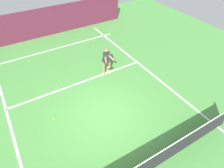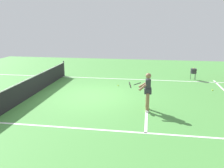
% 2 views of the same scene
% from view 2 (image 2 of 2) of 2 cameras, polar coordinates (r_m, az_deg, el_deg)
% --- Properties ---
extents(ground_plane, '(23.55, 23.55, 0.00)m').
position_cam_2_polar(ground_plane, '(11.55, -4.34, -2.82)').
color(ground_plane, '#4C9342').
extents(service_line_marking, '(7.29, 0.10, 0.01)m').
position_cam_2_polar(service_line_marking, '(11.26, 8.50, -3.39)').
color(service_line_marking, white).
rests_on(service_line_marking, ground).
extents(sideline_left_marking, '(0.10, 16.11, 0.01)m').
position_cam_2_polar(sideline_left_marking, '(8.28, -10.20, -10.34)').
color(sideline_left_marking, white).
rests_on(sideline_left_marking, ground).
extents(sideline_right_marking, '(0.10, 16.11, 0.01)m').
position_cam_2_polar(sideline_right_marking, '(14.99, -1.17, 1.37)').
color(sideline_right_marking, white).
rests_on(sideline_right_marking, ground).
extents(court_net, '(7.97, 0.08, 1.00)m').
position_cam_2_polar(court_net, '(12.43, -17.84, 0.01)').
color(court_net, '#4C4C51').
rests_on(court_net, ground).
extents(tennis_player, '(0.76, 0.95, 1.55)m').
position_cam_2_polar(tennis_player, '(9.49, 8.47, -1.51)').
color(tennis_player, '#8C6647').
rests_on(tennis_player, ground).
extents(tennis_ball_near, '(0.07, 0.07, 0.07)m').
position_cam_2_polar(tennis_ball_near, '(13.40, 23.14, -1.36)').
color(tennis_ball_near, '#D1E533').
rests_on(tennis_ball_near, ground).
extents(tennis_ball_mid, '(0.07, 0.07, 0.07)m').
position_cam_2_polar(tennis_ball_mid, '(13.04, 8.38, -0.71)').
color(tennis_ball_mid, '#D1E533').
rests_on(tennis_ball_mid, ground).
extents(tennis_ball_far, '(0.07, 0.07, 0.07)m').
position_cam_2_polar(tennis_ball_far, '(13.24, 1.48, -0.33)').
color(tennis_ball_far, '#D1E533').
rests_on(tennis_ball_far, ground).
extents(ball_hopper, '(0.36, 0.36, 0.74)m').
position_cam_2_polar(ball_hopper, '(15.38, 19.11, 2.96)').
color(ball_hopper, '#333338').
rests_on(ball_hopper, ground).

